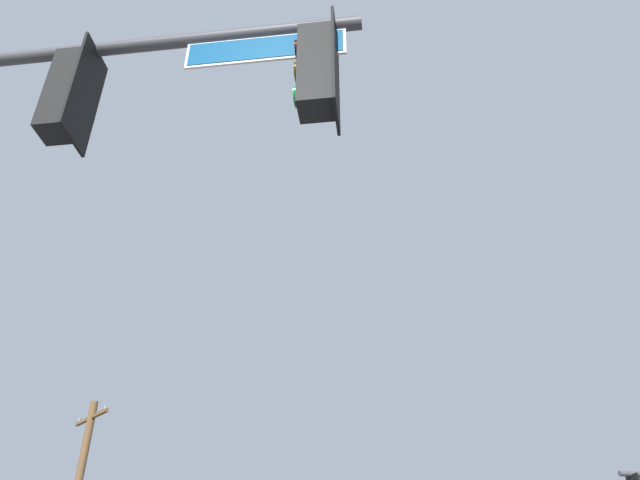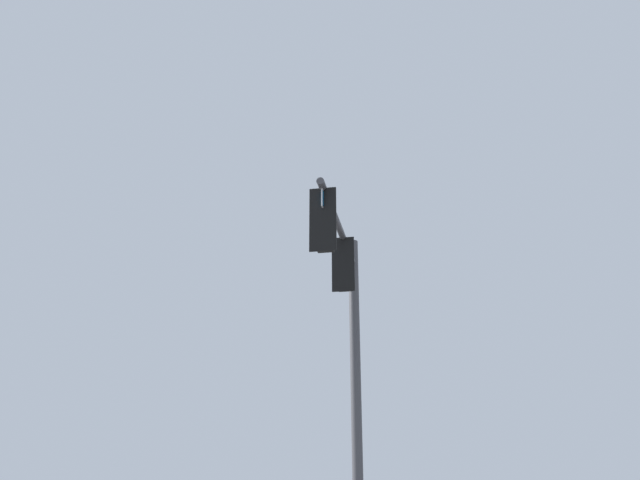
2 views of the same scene
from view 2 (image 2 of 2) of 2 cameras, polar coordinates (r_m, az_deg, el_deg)
The scene contains 1 object.
signal_pole_near at distance 14.36m, azimuth 2.47°, elevation -7.27°, with size 4.88×0.60×7.42m.
Camera 2 is at (8.33, -4.58, 1.40)m, focal length 35.00 mm.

